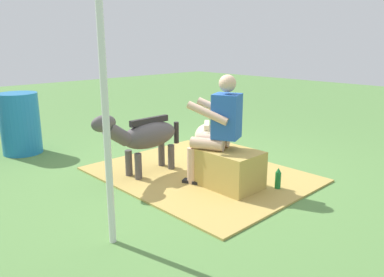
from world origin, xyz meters
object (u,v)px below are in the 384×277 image
object	(u,v)px
hay_bale	(229,169)
tent_pole_left	(105,110)
soda_bottle	(278,179)
water_barrel	(20,123)
person_seated	(217,126)
pony_lying	(207,137)
pony_standing	(144,136)

from	to	relation	value
hay_bale	tent_pole_left	xyz separation A→B (m)	(-0.12, 1.70, 0.95)
soda_bottle	tent_pole_left	bearing A→B (deg)	80.80
hay_bale	tent_pole_left	distance (m)	1.95
soda_bottle	water_barrel	bearing A→B (deg)	23.59
hay_bale	tent_pole_left	world-z (taller)	tent_pole_left
tent_pole_left	soda_bottle	bearing A→B (deg)	-99.20
person_seated	pony_lying	distance (m)	1.76
soda_bottle	tent_pole_left	size ratio (longest dim) A/B	0.12
pony_lying	tent_pole_left	distance (m)	3.31
hay_bale	pony_standing	xyz separation A→B (m)	(1.04, 0.46, 0.29)
soda_bottle	tent_pole_left	xyz separation A→B (m)	(0.33, 2.06, 1.05)
person_seated	soda_bottle	bearing A→B (deg)	-146.00
hay_bale	pony_lying	bearing A→B (deg)	-37.42
person_seated	pony_standing	xyz separation A→B (m)	(0.89, 0.41, -0.22)
hay_bale	water_barrel	bearing A→B (deg)	21.04
pony_standing	pony_lying	distance (m)	1.60
pony_standing	water_barrel	size ratio (longest dim) A/B	1.42
pony_lying	tent_pole_left	world-z (taller)	tent_pole_left
pony_lying	water_barrel	xyz separation A→B (m)	(1.81, 2.30, 0.28)
person_seated	water_barrel	xyz separation A→B (m)	(3.05, 1.19, -0.27)
person_seated	tent_pole_left	distance (m)	1.73
pony_standing	water_barrel	distance (m)	2.30
pony_standing	soda_bottle	size ratio (longest dim) A/B	4.82
hay_bale	person_seated	world-z (taller)	person_seated
hay_bale	pony_standing	distance (m)	1.18
pony_lying	person_seated	bearing A→B (deg)	138.10
hay_bale	water_barrel	xyz separation A→B (m)	(3.20, 1.23, 0.24)
water_barrel	soda_bottle	bearing A→B (deg)	-156.41
pony_standing	tent_pole_left	xyz separation A→B (m)	(-1.17, 1.24, 0.66)
pony_standing	pony_lying	world-z (taller)	pony_standing
pony_standing	person_seated	bearing A→B (deg)	-155.23
pony_standing	pony_lying	xyz separation A→B (m)	(0.35, -1.52, -0.34)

